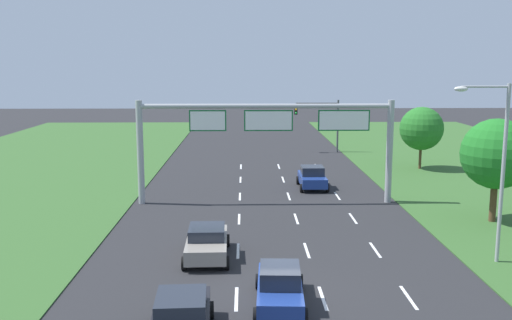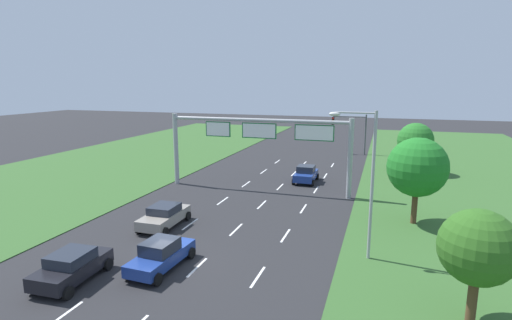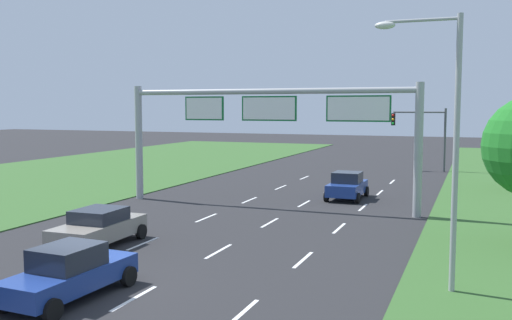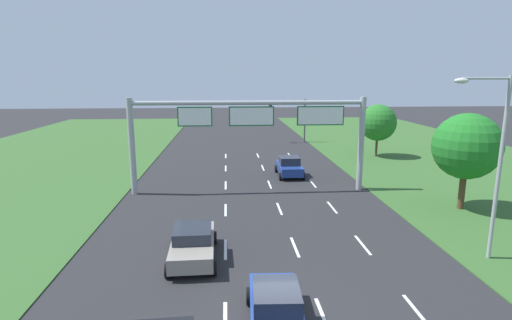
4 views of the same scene
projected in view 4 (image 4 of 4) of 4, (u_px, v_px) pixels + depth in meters
ground_plane at (275, 319)px, 14.14m from camera, size 200.00×200.00×0.00m
lane_dashes_inner_left at (225, 249)px, 19.87m from camera, size 0.14×50.40×0.01m
lane_dashes_inner_right at (295, 247)px, 20.12m from camera, size 0.14×50.40×0.01m
lane_dashes_slip at (363, 245)px, 20.37m from camera, size 0.14×50.40×0.01m
car_near_red at (289, 167)px, 34.45m from camera, size 2.13×4.00×1.69m
car_lead_silver at (276, 310)px, 13.29m from camera, size 2.17×4.53×1.63m
car_far_ahead at (193, 243)px, 18.66m from camera, size 2.29×4.52×1.54m
sign_gantry at (253, 126)px, 28.89m from camera, size 17.24×0.44×7.00m
traffic_light_mast at (290, 113)px, 51.55m from camera, size 4.76×0.49×5.60m
street_lamp at (493, 153)px, 17.75m from camera, size 2.61×0.32×8.50m
roadside_tree_mid at (467, 146)px, 25.01m from camera, size 4.16×4.16×6.24m
roadside_tree_far at (378, 123)px, 42.13m from camera, size 3.86×3.86×5.62m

